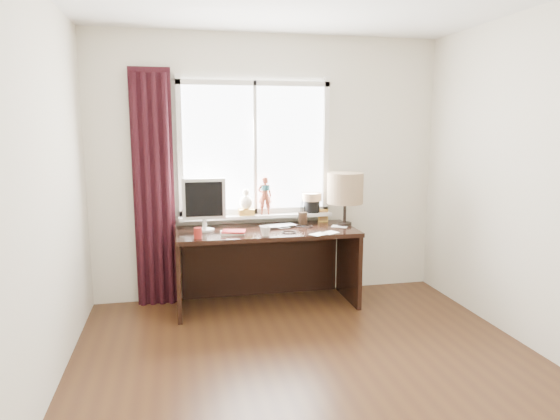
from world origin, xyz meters
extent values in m
cube|color=#3B2113|center=(0.00, 0.00, 0.00)|extent=(3.50, 4.00, 0.00)
cube|color=beige|center=(0.00, 2.00, 1.30)|extent=(3.50, 0.00, 2.60)
cube|color=beige|center=(-1.75, 0.00, 1.30)|extent=(0.00, 4.00, 2.60)
imported|color=silver|center=(0.03, 1.70, 0.76)|extent=(0.39, 0.30, 0.03)
imported|color=white|center=(-0.16, 1.36, 0.80)|extent=(0.13, 0.12, 0.09)
cylinder|color=maroon|center=(-0.75, 1.39, 0.80)|extent=(0.07, 0.07, 0.09)
cube|color=white|center=(-0.15, 1.99, 1.50)|extent=(1.40, 0.02, 1.30)
cube|color=silver|center=(-0.15, 1.96, 0.88)|extent=(1.50, 0.05, 0.05)
cube|color=silver|center=(-0.15, 1.96, 2.12)|extent=(1.50, 0.05, 0.05)
cube|color=silver|center=(-0.88, 1.96, 1.50)|extent=(0.05, 0.05, 1.40)
cube|color=silver|center=(0.57, 1.96, 1.50)|extent=(0.05, 0.05, 1.40)
cube|color=silver|center=(-0.15, 1.96, 1.50)|extent=(0.03, 0.05, 1.30)
cube|color=silver|center=(-0.15, 1.91, 0.83)|extent=(1.52, 0.18, 0.03)
cylinder|color=maroon|center=(-0.73, 1.89, 0.96)|extent=(0.12, 0.12, 0.22)
cube|color=gold|center=(-0.25, 1.90, 0.88)|extent=(0.15, 0.12, 0.06)
sphere|color=beige|center=(-0.25, 1.90, 0.97)|extent=(0.13, 0.13, 0.13)
sphere|color=beige|center=(-0.25, 1.90, 1.07)|extent=(0.07, 0.07, 0.07)
imported|color=brown|center=(-0.06, 1.89, 1.04)|extent=(0.15, 0.11, 0.38)
cylinder|color=#1E4C51|center=(-0.06, 1.88, 1.12)|extent=(0.09, 0.09, 0.05)
cylinder|color=black|center=(0.42, 1.91, 0.91)|extent=(0.16, 0.16, 0.12)
cylinder|color=#8C6B4C|center=(0.42, 1.91, 1.01)|extent=(0.20, 0.20, 0.08)
cube|color=black|center=(-1.13, 1.92, 1.12)|extent=(0.38, 0.05, 2.25)
cylinder|color=black|center=(-1.27, 1.89, 1.10)|extent=(0.06, 0.06, 2.20)
cylinder|color=black|center=(-1.18, 1.89, 1.10)|extent=(0.06, 0.06, 2.20)
cylinder|color=black|center=(-1.09, 1.89, 1.10)|extent=(0.06, 0.06, 2.20)
cylinder|color=black|center=(-1.00, 1.89, 1.10)|extent=(0.06, 0.06, 2.20)
cube|color=black|center=(-0.10, 1.63, 0.73)|extent=(1.70, 0.70, 0.04)
cube|color=black|center=(-0.93, 1.63, 0.35)|extent=(0.04, 0.64, 0.71)
cube|color=black|center=(0.73, 1.63, 0.35)|extent=(0.04, 0.64, 0.71)
cube|color=black|center=(-0.10, 1.97, 0.35)|extent=(1.60, 0.03, 0.71)
cylinder|color=beige|center=(-0.68, 1.71, 0.76)|extent=(0.18, 0.18, 0.01)
cylinder|color=beige|center=(-0.68, 1.71, 0.81)|extent=(0.04, 0.04, 0.10)
cube|color=beige|center=(-0.68, 1.71, 1.05)|extent=(0.40, 0.04, 0.38)
cube|color=black|center=(-0.68, 1.68, 1.05)|extent=(0.34, 0.01, 0.32)
cube|color=beige|center=(-0.44, 1.51, 0.76)|extent=(0.23, 0.17, 0.02)
cube|color=maroon|center=(-0.43, 1.50, 0.78)|extent=(0.24, 0.19, 0.01)
cylinder|color=black|center=(0.30, 1.82, 0.81)|extent=(0.09, 0.09, 0.12)
cylinder|color=black|center=(0.29, 1.83, 0.86)|extent=(0.01, 0.01, 0.22)
cylinder|color=black|center=(0.31, 1.81, 0.84)|extent=(0.01, 0.01, 0.19)
cylinder|color=black|center=(0.30, 1.84, 0.88)|extent=(0.01, 0.01, 0.25)
cylinder|color=black|center=(0.32, 1.83, 0.83)|extent=(0.01, 0.01, 0.17)
cube|color=gold|center=(0.54, 1.90, 0.81)|extent=(0.10, 0.03, 0.13)
cube|color=#996633|center=(0.54, 1.88, 0.81)|extent=(0.07, 0.02, 0.10)
cylinder|color=black|center=(0.69, 1.67, 0.77)|extent=(0.14, 0.14, 0.03)
cylinder|color=black|center=(0.69, 1.67, 0.89)|extent=(0.03, 0.03, 0.22)
cylinder|color=tan|center=(0.69, 1.67, 1.12)|extent=(0.35, 0.35, 0.30)
cube|color=white|center=(0.45, 1.37, 0.75)|extent=(0.19, 0.17, 0.00)
cube|color=white|center=(0.62, 1.63, 0.75)|extent=(0.18, 0.17, 0.00)
cube|color=white|center=(0.33, 1.33, 0.75)|extent=(0.18, 0.17, 0.00)
torus|color=black|center=(0.08, 1.45, 0.75)|extent=(0.18, 0.18, 0.01)
torus|color=black|center=(0.31, 1.68, 0.75)|extent=(0.15, 0.15, 0.01)
torus|color=black|center=(0.24, 1.72, 0.75)|extent=(0.11, 0.11, 0.01)
camera|label=1|loc=(-0.93, -2.91, 1.72)|focal=32.00mm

